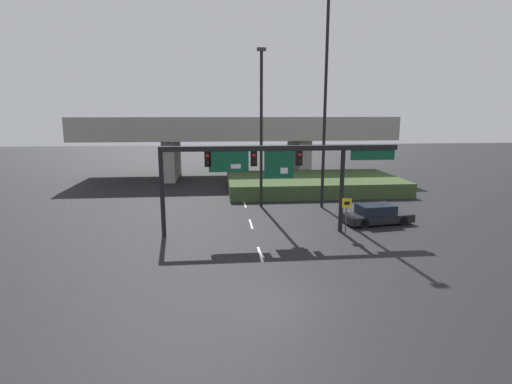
% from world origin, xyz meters
% --- Properties ---
extents(ground_plane, '(160.00, 160.00, 0.00)m').
position_xyz_m(ground_plane, '(0.00, 0.00, 0.00)').
color(ground_plane, black).
extents(lane_markings, '(0.14, 20.72, 0.01)m').
position_xyz_m(lane_markings, '(0.00, 14.64, 0.00)').
color(lane_markings, silver).
rests_on(lane_markings, ground).
extents(signal_gantry, '(15.05, 0.44, 5.67)m').
position_xyz_m(signal_gantry, '(1.06, 9.28, 4.59)').
color(signal_gantry, black).
rests_on(signal_gantry, ground).
extents(speed_limit_sign, '(0.60, 0.11, 2.49)m').
position_xyz_m(speed_limit_sign, '(5.74, 8.27, 1.62)').
color(speed_limit_sign, '#4C4C4C').
rests_on(speed_limit_sign, ground).
extents(highway_light_pole_near, '(0.70, 0.36, 12.60)m').
position_xyz_m(highway_light_pole_near, '(1.30, 16.83, 6.67)').
color(highway_light_pole_near, black).
rests_on(highway_light_pole_near, ground).
extents(highway_light_pole_far, '(0.70, 0.36, 18.09)m').
position_xyz_m(highway_light_pole_far, '(6.26, 16.07, 9.43)').
color(highway_light_pole_far, black).
rests_on(highway_light_pole_far, ground).
extents(overpass_bridge, '(35.87, 9.95, 7.19)m').
position_xyz_m(overpass_bridge, '(0.00, 32.45, 5.03)').
color(overpass_bridge, gray).
rests_on(overpass_bridge, ground).
extents(grass_embankment, '(16.92, 9.74, 1.33)m').
position_xyz_m(grass_embankment, '(7.23, 23.39, 0.67)').
color(grass_embankment, '#384C28').
rests_on(grass_embankment, ground).
extents(parked_sedan_near_right, '(4.95, 2.44, 1.37)m').
position_xyz_m(parked_sedan_near_right, '(8.84, 10.84, 0.64)').
color(parked_sedan_near_right, black).
rests_on(parked_sedan_near_right, ground).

